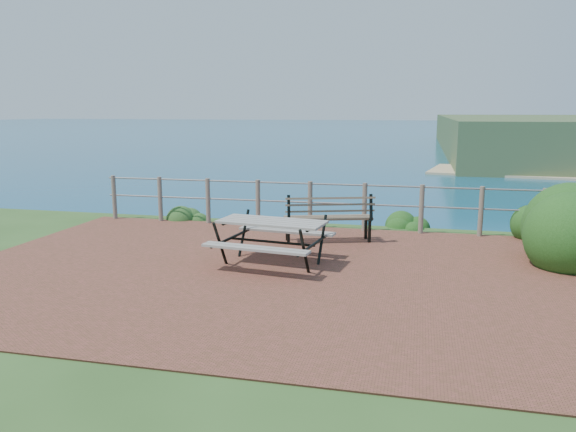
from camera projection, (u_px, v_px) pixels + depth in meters
name	position (u px, v px, depth m)	size (l,w,h in m)	color
ground	(269.00, 272.00, 8.78)	(10.00, 7.00, 0.12)	brown
ocean	(416.00, 117.00, 200.02)	(1200.00, 1200.00, 0.00)	#156A7E
safety_railing	(310.00, 202.00, 11.87)	(9.40, 0.10, 1.00)	#6B5B4C
picnic_table	(272.00, 238.00, 9.09)	(1.79, 1.48, 0.72)	gray
park_bench	(328.00, 210.00, 10.65)	(1.72, 0.92, 0.94)	brown
shrub_right_edge	(537.00, 236.00, 11.27)	(0.99, 0.99, 1.41)	#1B4013
shrub_lip_west	(186.00, 220.00, 12.89)	(0.78, 0.78, 0.53)	#1D4D1D
shrub_lip_east	(408.00, 226.00, 12.24)	(0.75, 0.75, 0.49)	#1B4013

